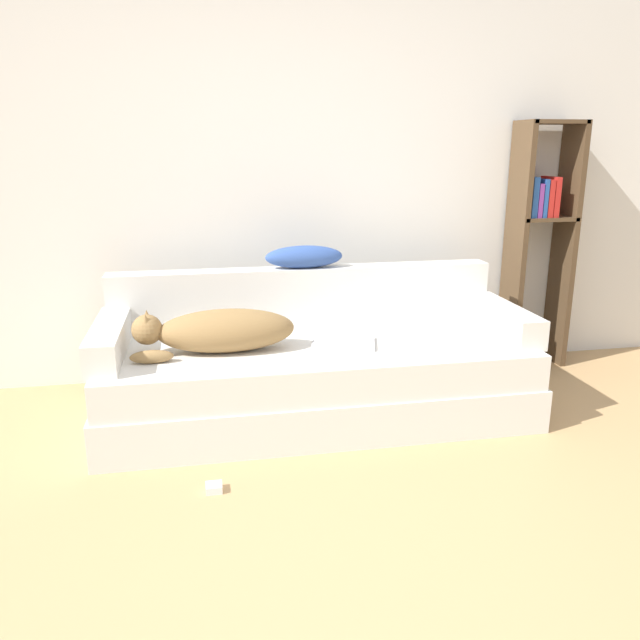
{
  "coord_description": "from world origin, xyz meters",
  "views": [
    {
      "loc": [
        -0.4,
        -1.56,
        1.42
      ],
      "look_at": [
        0.18,
        1.44,
        0.56
      ],
      "focal_mm": 35.0,
      "sensor_mm": 36.0,
      "label": 1
    }
  ],
  "objects": [
    {
      "name": "laptop",
      "position": [
        0.31,
        1.48,
        0.42
      ],
      "size": [
        0.37,
        0.31,
        0.02
      ],
      "rotation": [
        0.0,
        0.0,
        -0.26
      ],
      "color": "#B7B7BC",
      "rests_on": "couch"
    },
    {
      "name": "power_adapter",
      "position": [
        -0.4,
        0.84,
        0.02
      ],
      "size": [
        0.07,
        0.07,
        0.03
      ],
      "color": "silver",
      "rests_on": "ground_plane"
    },
    {
      "name": "bookshelf",
      "position": [
        1.75,
        2.11,
        0.9
      ],
      "size": [
        0.38,
        0.26,
        1.57
      ],
      "color": "#4C3823",
      "rests_on": "ground_plane"
    },
    {
      "name": "ground_plane",
      "position": [
        0.0,
        0.0,
        0.0
      ],
      "size": [
        20.0,
        20.0,
        0.0
      ],
      "primitive_type": "plane",
      "color": "tan"
    },
    {
      "name": "throw_pillow",
      "position": [
        0.17,
        1.92,
        0.81
      ],
      "size": [
        0.45,
        0.15,
        0.13
      ],
      "color": "#335199",
      "rests_on": "couch_backrest"
    },
    {
      "name": "couch_arm_left",
      "position": [
        -0.87,
        1.53,
        0.49
      ],
      "size": [
        0.15,
        0.73,
        0.16
      ],
      "color": "silver",
      "rests_on": "couch"
    },
    {
      "name": "dog",
      "position": [
        -0.34,
        1.48,
        0.52
      ],
      "size": [
        0.81,
        0.28,
        0.23
      ],
      "color": "olive",
      "rests_on": "couch"
    },
    {
      "name": "wall_back",
      "position": [
        0.0,
        2.29,
        1.35
      ],
      "size": [
        7.82,
        0.06,
        2.7
      ],
      "color": "silver",
      "rests_on": "ground_plane"
    },
    {
      "name": "couch_arm_right",
      "position": [
        1.23,
        1.53,
        0.49
      ],
      "size": [
        0.15,
        0.73,
        0.16
      ],
      "color": "silver",
      "rests_on": "couch"
    },
    {
      "name": "couch_backrest",
      "position": [
        0.18,
        1.93,
        0.58
      ],
      "size": [
        2.21,
        0.15,
        0.33
      ],
      "color": "silver",
      "rests_on": "couch"
    },
    {
      "name": "couch",
      "position": [
        0.18,
        1.54,
        0.2
      ],
      "size": [
        2.25,
        0.92,
        0.41
      ],
      "color": "silver",
      "rests_on": "ground_plane"
    }
  ]
}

